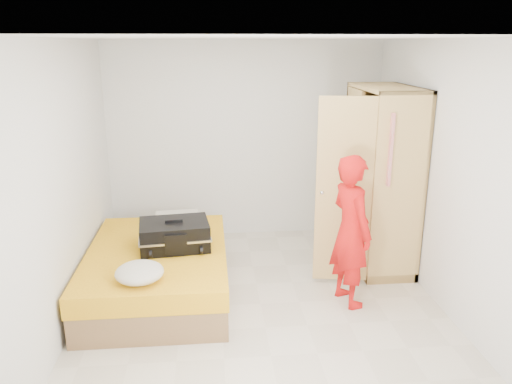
{
  "coord_description": "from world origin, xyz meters",
  "views": [
    {
      "loc": [
        -0.47,
        -4.52,
        2.56
      ],
      "look_at": [
        0.02,
        0.65,
        1.0
      ],
      "focal_mm": 35.0,
      "sensor_mm": 36.0,
      "label": 1
    }
  ],
  "objects": [
    {
      "name": "bed",
      "position": [
        -1.05,
        0.35,
        0.25
      ],
      "size": [
        1.42,
        2.02,
        0.5
      ],
      "color": "brown",
      "rests_on": "ground"
    },
    {
      "name": "suitcase",
      "position": [
        -0.86,
        0.38,
        0.64
      ],
      "size": [
        0.78,
        0.61,
        0.31
      ],
      "rotation": [
        0.0,
        0.0,
        0.11
      ],
      "color": "black",
      "rests_on": "bed"
    },
    {
      "name": "wardrobe",
      "position": [
        1.45,
        0.86,
        1.0
      ],
      "size": [
        1.17,
        1.2,
        2.1
      ],
      "color": "#DFB76C",
      "rests_on": "ground"
    },
    {
      "name": "pillow",
      "position": [
        -0.88,
        1.2,
        0.55
      ],
      "size": [
        0.53,
        0.3,
        0.09
      ],
      "primitive_type": "cube",
      "rotation": [
        0.0,
        0.0,
        0.07
      ],
      "color": "beige",
      "rests_on": "bed"
    },
    {
      "name": "room",
      "position": [
        0.0,
        0.0,
        1.3
      ],
      "size": [
        4.0,
        4.02,
        2.6
      ],
      "color": "beige",
      "rests_on": "ground"
    },
    {
      "name": "round_cushion",
      "position": [
        -1.13,
        -0.37,
        0.58
      ],
      "size": [
        0.44,
        0.44,
        0.17
      ],
      "primitive_type": "ellipsoid",
      "color": "beige",
      "rests_on": "bed"
    },
    {
      "name": "person",
      "position": [
        0.9,
        -0.02,
        0.77
      ],
      "size": [
        0.52,
        0.65,
        1.54
      ],
      "primitive_type": "imported",
      "rotation": [
        0.0,
        0.0,
        1.87
      ],
      "color": "red",
      "rests_on": "ground"
    }
  ]
}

